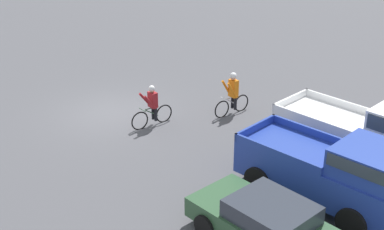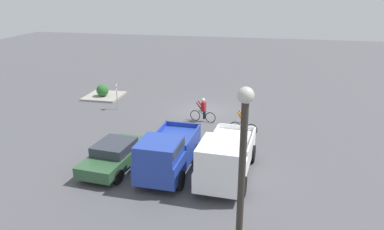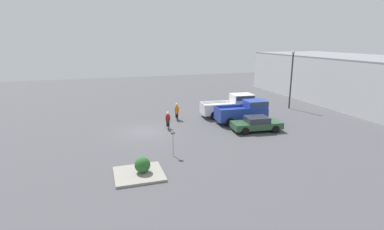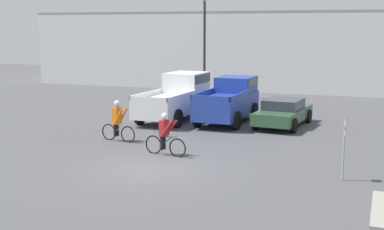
{
  "view_description": "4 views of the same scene",
  "coord_description": "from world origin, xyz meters",
  "views": [
    {
      "loc": [
        12.43,
        15.37,
        8.79
      ],
      "look_at": [
        0.01,
        4.29,
        1.2
      ],
      "focal_mm": 50.0,
      "sensor_mm": 36.0,
      "label": 1
    },
    {
      "loc": [
        -4.49,
        25.24,
        8.73
      ],
      "look_at": [
        0.01,
        4.29,
        1.2
      ],
      "focal_mm": 35.0,
      "sensor_mm": 36.0,
      "label": 2
    },
    {
      "loc": [
        25.67,
        -3.89,
        8.11
      ],
      "look_at": [
        0.01,
        4.29,
        1.2
      ],
      "focal_mm": 28.0,
      "sensor_mm": 36.0,
      "label": 3
    },
    {
      "loc": [
        7.46,
        -16.11,
        4.85
      ],
      "look_at": [
        0.01,
        4.29,
        1.2
      ],
      "focal_mm": 50.0,
      "sensor_mm": 36.0,
      "label": 4
    }
  ],
  "objects": [
    {
      "name": "cyclist_0",
      "position": [
        -0.26,
        2.05,
        0.81
      ],
      "size": [
        1.8,
        0.54,
        1.64
      ],
      "color": "black",
      "rests_on": "ground_plane"
    },
    {
      "name": "cyclist_1",
      "position": [
        -3.1,
        3.65,
        0.89
      ],
      "size": [
        1.73,
        0.53,
        1.77
      ],
      "color": "black",
      "rests_on": "ground_plane"
    },
    {
      "name": "pickup_truck_0",
      "position": [
        -2.72,
        9.67,
        1.21
      ],
      "size": [
        2.5,
        5.66,
        2.34
      ],
      "color": "white",
      "rests_on": "ground_plane"
    },
    {
      "name": "pickup_truck_1",
      "position": [
        0.06,
        9.71,
        1.15
      ],
      "size": [
        2.31,
        5.01,
        2.21
      ],
      "color": "#233D9E",
      "rests_on": "ground_plane"
    },
    {
      "name": "sedan_0",
      "position": [
        2.84,
        9.47,
        0.68
      ],
      "size": [
        2.36,
        4.59,
        1.33
      ],
      "color": "#2D5133",
      "rests_on": "ground_plane"
    },
    {
      "name": "ground_plane",
      "position": [
        0.0,
        0.0,
        0.0
      ],
      "size": [
        80.0,
        80.0,
        0.0
      ],
      "primitive_type": "plane",
      "color": "#4C4C51"
    }
  ]
}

